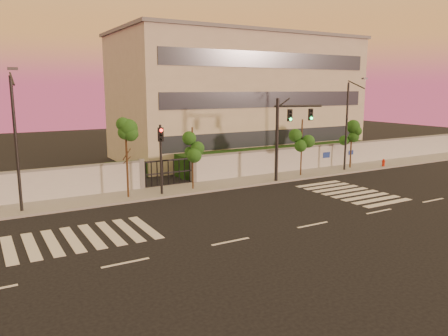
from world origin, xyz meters
The scene contains 15 objects.
ground centered at (0.00, 0.00, 0.00)m, with size 120.00×120.00×0.00m, color black.
sidewalk centered at (0.00, 10.50, 0.07)m, with size 60.00×3.00×0.15m, color gray.
perimeter_wall centered at (0.10, 12.00, 1.07)m, with size 60.00×0.36×2.20m.
hedge_row centered at (1.17, 14.74, 0.82)m, with size 41.00×4.25×1.80m.
institutional_building centered at (9.00, 21.99, 6.16)m, with size 24.40×12.40×12.25m.
road_markings centered at (-1.58, 3.76, 0.01)m, with size 57.00×7.62×0.02m.
street_tree_c centered at (-6.60, 10.04, 3.76)m, with size 1.58×1.26×5.11m.
street_tree_d centered at (-1.96, 10.11, 3.24)m, with size 1.31×1.04×4.41m.
street_tree_e centered at (7.60, 10.04, 3.39)m, with size 1.37×1.09×4.61m.
street_tree_f centered at (13.58, 10.51, 3.02)m, with size 1.58×1.26×4.09m.
traffic_signal_main centered at (5.39, 9.29, 3.98)m, with size 3.94×1.12×6.29m.
traffic_signal_secondary centered at (-4.44, 9.71, 2.99)m, with size 0.37×0.35×4.71m.
streetlight_west centered at (-12.87, 9.82, 4.35)m, with size 0.48×1.94×8.06m.
streetlight_east centered at (12.37, 9.83, 4.23)m, with size 0.47×1.88×7.83m.
fire_hydrant centered at (16.61, 9.45, 0.40)m, with size 0.32×0.30×0.80m.
Camera 1 is at (-14.96, -16.53, 7.02)m, focal length 35.00 mm.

